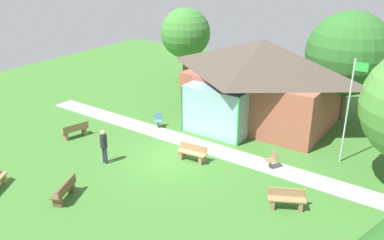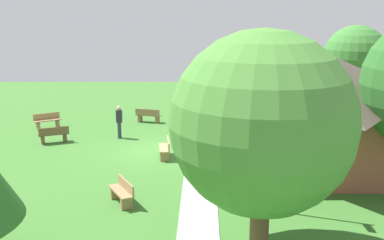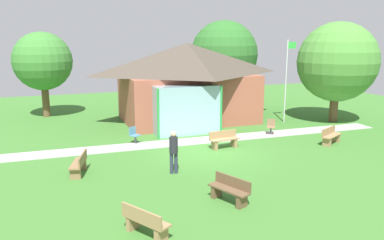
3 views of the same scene
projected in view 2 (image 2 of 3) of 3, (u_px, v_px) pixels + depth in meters
The scene contains 14 objects.
ground_plane at pixel (157, 152), 23.57m from camera, with size 44.00×44.00×0.00m, color #3D752D.
pavilion at pixel (311, 104), 21.68m from camera, with size 9.07×7.23×4.99m.
footpath at pixel (200, 151), 23.56m from camera, with size 22.14×1.30×0.03m, color #ADADA8.
flagpole at pixel (277, 130), 16.05m from camera, with size 0.64×0.08×5.19m.
bench_rear_near_path at pixel (165, 149), 22.58m from camera, with size 1.54×0.58×0.84m.
bench_mid_right at pixel (122, 193), 17.32m from camera, with size 1.53×1.08×0.84m.
bench_front_center at pixel (54, 135), 24.99m from camera, with size 1.00×1.55×0.84m.
bench_front_left at pixel (47, 121), 28.05m from camera, with size 1.15×1.51×0.84m.
bench_mid_left at pixel (148, 116), 29.33m from camera, with size 0.82×1.56×0.84m.
patio_chair_lawn_spare at pixel (198, 175), 19.11m from camera, with size 0.61×0.61×0.86m.
patio_chair_west at pixel (212, 128), 26.44m from camera, with size 0.61×0.61×0.86m.
visitor_strolling_lawn at pixel (119, 119), 25.74m from camera, with size 0.34×0.34×1.74m.
tree_east_hedge at pixel (263, 124), 12.88m from camera, with size 4.96×4.96×6.30m.
tree_behind_pavilion_left at pixel (356, 58), 29.80m from camera, with size 3.88×3.88×5.70m.
Camera 2 is at (22.60, 1.71, 6.83)m, focal length 46.03 mm.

